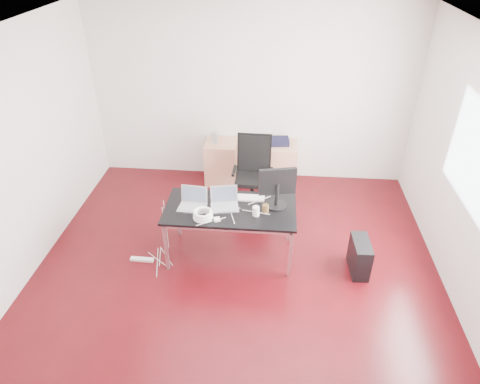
# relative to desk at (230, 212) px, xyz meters

# --- Properties ---
(room_shell) EXTENTS (5.00, 5.00, 5.00)m
(room_shell) POSITION_rel_desk_xyz_m (0.14, -0.36, 0.73)
(room_shell) COLOR #3A060A
(room_shell) RESTS_ON ground
(desk) EXTENTS (1.60, 0.80, 0.73)m
(desk) POSITION_rel_desk_xyz_m (0.00, 0.00, 0.00)
(desk) COLOR black
(desk) RESTS_ON ground
(office_chair) EXTENTS (0.49, 0.51, 1.08)m
(office_chair) POSITION_rel_desk_xyz_m (0.21, 1.19, -0.07)
(office_chair) COLOR black
(office_chair) RESTS_ON ground
(filing_cabinet_left) EXTENTS (0.50, 0.50, 0.70)m
(filing_cabinet_left) POSITION_rel_desk_xyz_m (-0.35, 1.86, -0.33)
(filing_cabinet_left) COLOR tan
(filing_cabinet_left) RESTS_ON ground
(filing_cabinet_right) EXTENTS (0.50, 0.50, 0.70)m
(filing_cabinet_right) POSITION_rel_desk_xyz_m (0.62, 1.86, -0.33)
(filing_cabinet_right) COLOR tan
(filing_cabinet_right) RESTS_ON ground
(pc_tower) EXTENTS (0.22, 0.46, 0.44)m
(pc_tower) POSITION_rel_desk_xyz_m (1.60, -0.16, -0.46)
(pc_tower) COLOR black
(pc_tower) RESTS_ON ground
(wastebasket) EXTENTS (0.31, 0.31, 0.28)m
(wastebasket) POSITION_rel_desk_xyz_m (-0.02, 1.78, -0.54)
(wastebasket) COLOR black
(wastebasket) RESTS_ON ground
(power_strip) EXTENTS (0.30, 0.07, 0.04)m
(power_strip) POSITION_rel_desk_xyz_m (-1.12, -0.23, -0.66)
(power_strip) COLOR white
(power_strip) RESTS_ON ground
(laptop_left) EXTENTS (0.35, 0.28, 0.23)m
(laptop_left) POSITION_rel_desk_xyz_m (-0.46, -0.00, 0.11)
(laptop_left) COLOR silver
(laptop_left) RESTS_ON desk
(laptop_right) EXTENTS (0.37, 0.31, 0.23)m
(laptop_right) POSITION_rel_desk_xyz_m (-0.08, 0.03, 0.11)
(laptop_right) COLOR silver
(laptop_right) RESTS_ON desk
(monitor) EXTENTS (0.45, 0.26, 0.51)m
(monitor) POSITION_rel_desk_xyz_m (0.56, 0.11, 0.34)
(monitor) COLOR black
(monitor) RESTS_ON desk
(keyboard) EXTENTS (0.44, 0.14, 0.02)m
(keyboard) POSITION_rel_desk_xyz_m (0.19, 0.23, 0.06)
(keyboard) COLOR white
(keyboard) RESTS_ON desk
(cup_white) EXTENTS (0.10, 0.10, 0.12)m
(cup_white) POSITION_rel_desk_xyz_m (0.32, -0.13, 0.11)
(cup_white) COLOR white
(cup_white) RESTS_ON desk
(cup_brown) EXTENTS (0.09, 0.09, 0.10)m
(cup_brown) POSITION_rel_desk_xyz_m (0.43, -0.04, 0.10)
(cup_brown) COLOR brown
(cup_brown) RESTS_ON desk
(cable_coil) EXTENTS (0.24, 0.24, 0.11)m
(cable_coil) POSITION_rel_desk_xyz_m (-0.29, -0.25, 0.11)
(cable_coil) COLOR white
(cable_coil) RESTS_ON desk
(power_adapter) EXTENTS (0.09, 0.09, 0.03)m
(power_adapter) POSITION_rel_desk_xyz_m (-0.13, -0.27, 0.07)
(power_adapter) COLOR white
(power_adapter) RESTS_ON desk
(speaker) EXTENTS (0.10, 0.10, 0.18)m
(speaker) POSITION_rel_desk_xyz_m (-0.45, 1.85, 0.11)
(speaker) COLOR #9E9E9E
(speaker) RESTS_ON filing_cabinet_left
(navy_garment) EXTENTS (0.32, 0.27, 0.09)m
(navy_garment) POSITION_rel_desk_xyz_m (0.57, 1.89, 0.07)
(navy_garment) COLOR black
(navy_garment) RESTS_ON filing_cabinet_right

